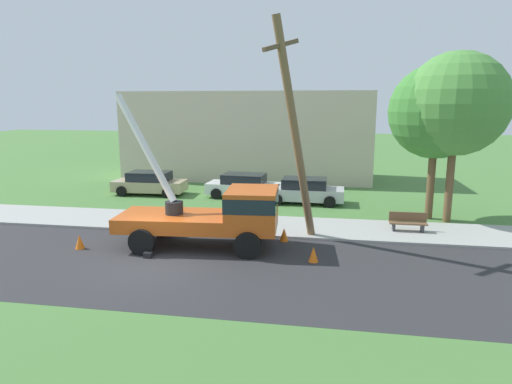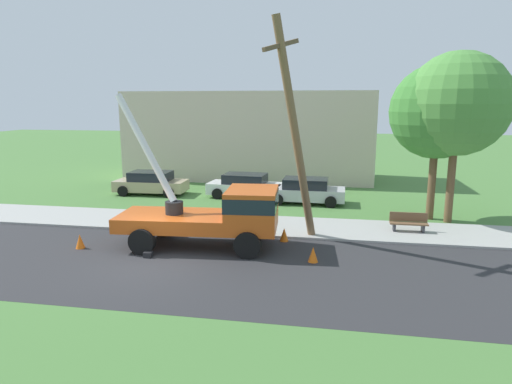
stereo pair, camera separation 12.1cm
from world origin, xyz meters
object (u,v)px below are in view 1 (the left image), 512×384
parked_sedan_white (244,186)px  roadside_tree_far (436,112)px  parked_sedan_tan (150,183)px  parked_sedan_silver (304,191)px  utility_truck (219,212)px  traffic_cone_ahead (313,254)px  roadside_tree_near (456,104)px  traffic_cone_curbside (284,234)px  leaning_utility_pole (295,131)px  park_bench (408,223)px  traffic_cone_behind (80,242)px

parked_sedan_white → roadside_tree_far: bearing=-19.1°
parked_sedan_tan → parked_sedan_silver: (9.64, -0.87, 0.00)m
utility_truck → parked_sedan_tan: bearing=126.1°
traffic_cone_ahead → roadside_tree_near: roadside_tree_near is taller
traffic_cone_curbside → parked_sedan_silver: parked_sedan_silver is taller
traffic_cone_curbside → parked_sedan_silver: (0.36, 7.33, 0.43)m
parked_sedan_tan → parked_sedan_silver: 9.68m
leaning_utility_pole → parked_sedan_silver: leaning_utility_pole is taller
park_bench → traffic_cone_ahead: bearing=-131.7°
parked_sedan_tan → park_bench: parked_sedan_tan is taller
traffic_cone_ahead → park_bench: 5.87m
park_bench → traffic_cone_behind: bearing=-161.2°
parked_sedan_tan → parked_sedan_white: size_ratio=0.98×
parked_sedan_white → parked_sedan_silver: 3.81m
utility_truck → roadside_tree_far: (9.03, 6.04, 3.76)m
utility_truck → park_bench: 8.36m
parked_sedan_silver → roadside_tree_far: roadside_tree_far is taller
parked_sedan_tan → roadside_tree_far: roadside_tree_far is taller
park_bench → parked_sedan_white: bearing=144.0°
utility_truck → roadside_tree_near: size_ratio=0.87×
leaning_utility_pole → traffic_cone_curbside: size_ratio=15.68×
utility_truck → traffic_cone_ahead: size_ratio=12.36×
parked_sedan_white → roadside_tree_far: (9.93, -3.44, 4.46)m
leaning_utility_pole → parked_sedan_white: 9.90m
parked_sedan_tan → roadside_tree_far: size_ratio=0.60×
parked_sedan_silver → traffic_cone_behind: bearing=-130.1°
parked_sedan_tan → parked_sedan_white: (5.95, 0.09, 0.00)m
leaning_utility_pole → utility_truck: bearing=-158.3°
traffic_cone_behind → traffic_cone_curbside: (7.75, 2.32, 0.00)m
roadside_tree_far → parked_sedan_white: bearing=160.9°
parked_sedan_white → parked_sedan_tan: bearing=-179.1°
parked_sedan_tan → roadside_tree_near: size_ratio=0.56×
leaning_utility_pole → traffic_cone_ahead: bearing=-67.2°
parked_sedan_tan → traffic_cone_behind: bearing=-81.8°
traffic_cone_curbside → parked_sedan_tan: size_ratio=0.13×
utility_truck → parked_sedan_tan: 11.64m
utility_truck → leaning_utility_pole: size_ratio=0.79×
traffic_cone_curbside → roadside_tree_far: size_ratio=0.08×
traffic_cone_behind → park_bench: (12.96, 4.42, 0.18)m
traffic_cone_ahead → parked_sedan_white: 11.54m
utility_truck → traffic_cone_curbside: size_ratio=12.36×
parked_sedan_white → roadside_tree_near: size_ratio=0.57×
parked_sedan_white → parked_sedan_silver: (3.69, -0.96, 0.00)m
park_bench → roadside_tree_near: (2.14, 2.27, 5.07)m
traffic_cone_ahead → parked_sedan_white: size_ratio=0.12×
traffic_cone_ahead → leaning_utility_pole: bearing=112.8°
traffic_cone_curbside → park_bench: bearing=22.0°
traffic_cone_behind → traffic_cone_curbside: same height
utility_truck → traffic_cone_behind: size_ratio=12.36×
traffic_cone_behind → roadside_tree_near: roadside_tree_near is taller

